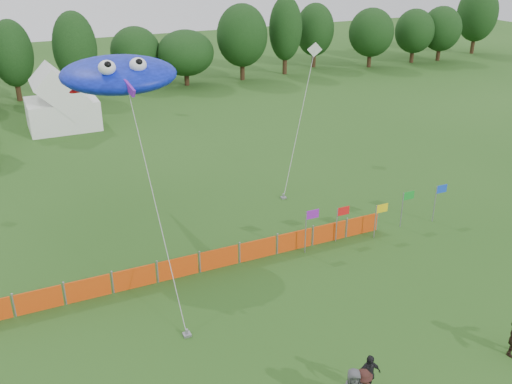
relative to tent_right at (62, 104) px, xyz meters
name	(u,v)px	position (x,y,z in m)	size (l,w,h in m)	color
treeline	(102,50)	(5.40, 10.17, 2.22)	(104.57, 8.78, 8.36)	#382314
tent_right	(62,104)	(0.00, 0.00, 0.00)	(5.51, 4.41, 3.89)	white
barrier_fence	(199,263)	(2.46, -25.38, -1.46)	(19.90, 0.06, 1.00)	#D7420B
flag_row	(375,211)	(11.93, -25.78, -0.59)	(8.73, 0.56, 2.26)	gray
spectator_d	(368,375)	(5.02, -35.03, -1.17)	(0.93, 0.39, 1.58)	black
stingray_kite	(117,73)	(0.70, -19.81, 6.36)	(6.92, 16.85, 9.35)	#0F25E2
small_kite_white	(305,94)	(13.84, -14.91, 2.79)	(6.75, 7.56, 7.65)	white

